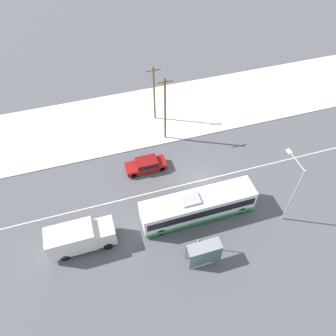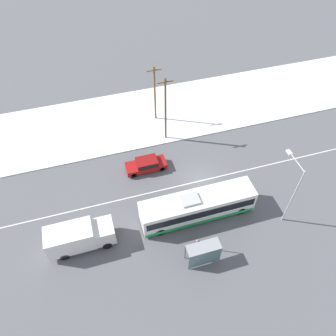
% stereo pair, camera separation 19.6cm
% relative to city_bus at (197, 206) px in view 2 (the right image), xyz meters
% --- Properties ---
extents(ground_plane, '(120.00, 120.00, 0.00)m').
position_rel_city_bus_xyz_m(ground_plane, '(1.94, 4.10, -1.52)').
color(ground_plane, '#56565B').
extents(snow_lot, '(80.00, 11.62, 0.12)m').
position_rel_city_bus_xyz_m(snow_lot, '(1.94, 16.72, -1.46)').
color(snow_lot, white).
rests_on(snow_lot, ground_plane).
extents(lane_marking_center, '(60.00, 0.12, 0.00)m').
position_rel_city_bus_xyz_m(lane_marking_center, '(1.94, 4.10, -1.52)').
color(lane_marking_center, silver).
rests_on(lane_marking_center, ground_plane).
extents(city_bus, '(11.54, 2.57, 3.12)m').
position_rel_city_bus_xyz_m(city_bus, '(0.00, 0.00, 0.00)').
color(city_bus, white).
rests_on(city_bus, ground_plane).
extents(box_truck, '(6.24, 2.30, 2.86)m').
position_rel_city_bus_xyz_m(box_truck, '(-11.71, -0.09, 0.06)').
color(box_truck, silver).
rests_on(box_truck, ground_plane).
extents(sedan_car, '(4.61, 1.80, 1.45)m').
position_rel_city_bus_xyz_m(sedan_car, '(-3.40, 7.56, -0.73)').
color(sedan_car, maroon).
rests_on(sedan_car, ground_plane).
extents(pedestrian_at_stop, '(0.59, 0.26, 1.64)m').
position_rel_city_bus_xyz_m(pedestrian_at_stop, '(-1.30, -3.61, -0.52)').
color(pedestrian_at_stop, '#23232D').
rests_on(pedestrian_at_stop, ground_plane).
extents(bus_shelter, '(3.07, 1.20, 2.40)m').
position_rel_city_bus_xyz_m(bus_shelter, '(-1.18, -5.03, 0.16)').
color(bus_shelter, gray).
rests_on(bus_shelter, ground_plane).
extents(streetlamp, '(0.36, 2.89, 7.60)m').
position_rel_city_bus_xyz_m(streetlamp, '(8.17, -2.45, 3.30)').
color(streetlamp, '#9EA3A8').
rests_on(streetlamp, ground_plane).
extents(utility_pole_roadside, '(1.80, 0.24, 8.76)m').
position_rel_city_bus_xyz_m(utility_pole_roadside, '(0.17, 11.90, 3.05)').
color(utility_pole_roadside, brown).
rests_on(utility_pole_roadside, ground_plane).
extents(utility_pole_snowlot, '(1.80, 0.24, 7.83)m').
position_rel_city_bus_xyz_m(utility_pole_snowlot, '(-0.07, 15.86, 2.57)').
color(utility_pole_snowlot, brown).
rests_on(utility_pole_snowlot, ground_plane).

